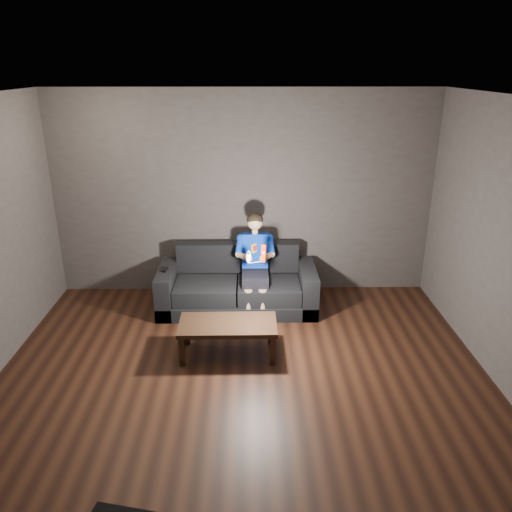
{
  "coord_description": "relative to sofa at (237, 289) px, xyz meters",
  "views": [
    {
      "loc": [
        0.06,
        -3.92,
        2.96
      ],
      "look_at": [
        0.15,
        1.55,
        0.85
      ],
      "focal_mm": 35.0,
      "sensor_mm": 36.0,
      "label": 1
    }
  ],
  "objects": [
    {
      "name": "floor",
      "position": [
        0.08,
        -1.93,
        -0.25
      ],
      "size": [
        5.0,
        5.0,
        0.0
      ],
      "primitive_type": "plane",
      "color": "black",
      "rests_on": "ground"
    },
    {
      "name": "child",
      "position": [
        0.23,
        -0.04,
        0.45
      ],
      "size": [
        0.49,
        0.6,
        1.2
      ],
      "color": "black",
      "rests_on": "sofa"
    },
    {
      "name": "back_wall",
      "position": [
        0.08,
        0.57,
        1.1
      ],
      "size": [
        5.0,
        0.04,
        2.7
      ],
      "primitive_type": "cube",
      "color": "#3E3735",
      "rests_on": "ground"
    },
    {
      "name": "wii_remote_red",
      "position": [
        0.32,
        -0.51,
        0.68
      ],
      "size": [
        0.07,
        0.09,
        0.21
      ],
      "color": "red",
      "rests_on": "child"
    },
    {
      "name": "wii_remote_black",
      "position": [
        -0.9,
        -0.07,
        0.31
      ],
      "size": [
        0.05,
        0.15,
        0.03
      ],
      "color": "black",
      "rests_on": "sofa"
    },
    {
      "name": "nunchuk_white",
      "position": [
        0.15,
        -0.5,
        0.63
      ],
      "size": [
        0.07,
        0.1,
        0.16
      ],
      "color": "white",
      "rests_on": "child"
    },
    {
      "name": "ceiling",
      "position": [
        0.08,
        -1.93,
        2.45
      ],
      "size": [
        5.0,
        5.0,
        0.02
      ],
      "primitive_type": "cube",
      "color": "silver",
      "rests_on": "back_wall"
    },
    {
      "name": "coffee_table",
      "position": [
        -0.08,
        -1.14,
        0.08
      ],
      "size": [
        1.04,
        0.53,
        0.38
      ],
      "color": "black",
      "rests_on": "floor"
    },
    {
      "name": "sofa",
      "position": [
        0.0,
        0.0,
        0.0
      ],
      "size": [
        2.0,
        0.86,
        0.77
      ],
      "color": "black",
      "rests_on": "floor"
    }
  ]
}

